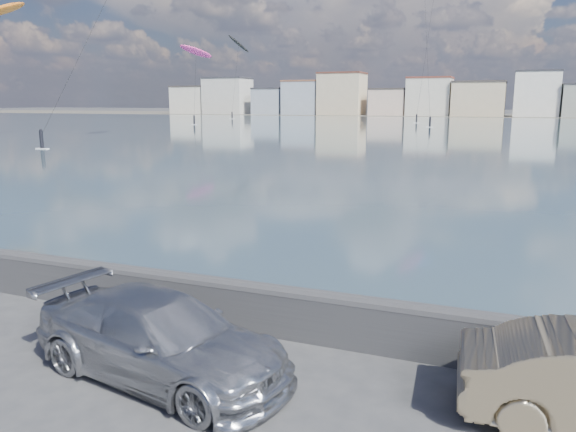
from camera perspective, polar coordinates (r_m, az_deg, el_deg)
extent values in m
plane|color=#333335|center=(10.08, -14.44, -16.26)|extent=(700.00, 700.00, 0.00)
cube|color=#3E5964|center=(98.86, 18.83, 8.25)|extent=(500.00, 177.00, 0.00)
cube|color=#4C473D|center=(207.23, 20.60, 9.54)|extent=(500.00, 60.00, 0.00)
cube|color=#28282B|center=(11.97, -6.85, -9.04)|extent=(400.00, 0.35, 0.90)
cylinder|color=#28282B|center=(11.82, -6.91, -7.00)|extent=(400.00, 0.36, 0.36)
cube|color=beige|center=(226.02, -9.69, 11.48)|extent=(14.00, 11.00, 10.00)
cube|color=#383330|center=(226.09, -9.74, 12.82)|extent=(14.28, 11.22, 0.60)
cube|color=beige|center=(218.37, -6.15, 11.97)|extent=(16.00, 12.00, 13.00)
cube|color=#2D2D33|center=(218.53, -6.19, 13.75)|extent=(16.32, 12.24, 0.60)
cube|color=#9EA8B7|center=(210.76, -1.84, 11.50)|extent=(11.00, 10.00, 9.00)
cube|color=#2D2D33|center=(210.81, -1.85, 12.81)|extent=(11.22, 10.20, 0.60)
cube|color=#9EA8B7|center=(205.90, 1.54, 11.85)|extent=(13.00, 11.00, 11.50)
cube|color=brown|center=(206.02, 1.55, 13.53)|extent=(13.26, 11.22, 0.60)
cube|color=beige|center=(201.34, 5.51, 12.17)|extent=(15.00, 12.00, 14.00)
cube|color=#562D23|center=(201.56, 5.55, 14.24)|extent=(15.30, 12.24, 0.60)
cube|color=beige|center=(197.30, 10.18, 11.26)|extent=(12.00, 10.00, 8.50)
cube|color=#383330|center=(197.34, 10.23, 12.58)|extent=(12.24, 10.20, 0.60)
cube|color=silver|center=(194.98, 14.16, 11.61)|extent=(14.00, 11.00, 12.00)
cube|color=brown|center=(195.13, 14.26, 13.45)|extent=(14.28, 11.22, 0.60)
cube|color=beige|center=(193.45, 18.79, 11.13)|extent=(16.00, 13.00, 10.50)
cube|color=#383330|center=(193.54, 18.90, 12.77)|extent=(16.32, 13.26, 0.60)
cube|color=white|center=(193.20, 23.94, 11.20)|extent=(13.00, 10.00, 13.50)
cube|color=#2D2D33|center=(193.40, 24.12, 13.29)|extent=(13.26, 10.20, 0.60)
imported|color=#ABADB3|center=(9.99, -12.83, -11.94)|extent=(5.19, 2.86, 1.42)
ellipsoid|color=#E5338C|center=(126.92, -9.32, 16.17)|extent=(5.77, 7.89, 3.61)
cube|color=white|center=(117.51, -9.50, 9.15)|extent=(1.40, 0.42, 0.08)
cylinder|color=black|center=(117.48, -9.51, 9.59)|extent=(0.36, 0.36, 1.70)
sphere|color=black|center=(117.45, -9.52, 10.03)|extent=(0.28, 0.28, 0.28)
cylinder|color=black|center=(122.00, -9.41, 13.09)|extent=(3.97, 8.25, 13.91)
cube|color=white|center=(107.79, 14.21, 8.76)|extent=(1.40, 0.42, 0.08)
cylinder|color=black|center=(107.76, 14.23, 9.24)|extent=(0.36, 0.36, 1.70)
sphere|color=black|center=(107.73, 14.25, 9.71)|extent=(0.28, 0.28, 0.28)
cylinder|color=black|center=(113.43, 13.92, 16.52)|extent=(4.01, 10.07, 27.63)
cube|color=white|center=(61.49, -23.69, 6.30)|extent=(1.40, 0.42, 0.08)
cylinder|color=black|center=(61.43, -23.76, 7.13)|extent=(0.36, 0.36, 1.70)
sphere|color=black|center=(61.39, -23.83, 7.97)|extent=(0.28, 0.28, 0.28)
cylinder|color=black|center=(66.82, -19.29, 17.40)|extent=(1.50, 15.20, 21.76)
ellipsoid|color=orange|center=(83.31, -26.87, 18.22)|extent=(4.56, 8.80, 4.29)
cube|color=white|center=(128.13, 12.91, 9.21)|extent=(1.40, 0.42, 0.08)
cylinder|color=black|center=(128.10, 12.93, 9.61)|extent=(0.36, 0.36, 1.70)
sphere|color=black|center=(128.07, 12.95, 10.01)|extent=(0.28, 0.28, 0.28)
cylinder|color=black|center=(134.69, 14.01, 16.95)|extent=(1.41, 12.33, 33.61)
ellipsoid|color=black|center=(164.74, -5.03, 17.03)|extent=(4.90, 8.59, 5.64)
cube|color=white|center=(155.55, -5.70, 9.80)|extent=(1.40, 0.42, 0.08)
cylinder|color=black|center=(155.53, -5.70, 10.13)|extent=(0.36, 0.36, 1.70)
sphere|color=black|center=(155.51, -5.71, 10.46)|extent=(0.28, 0.28, 0.28)
cylinder|color=black|center=(159.85, -5.36, 13.74)|extent=(1.94, 8.60, 19.21)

